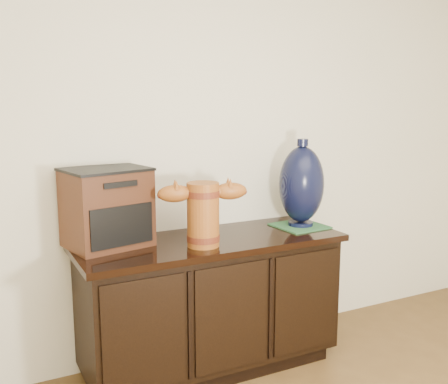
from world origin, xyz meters
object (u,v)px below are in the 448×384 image
terracotta_vessel (203,211)px  lamp_base (302,185)px  tv_radio (107,207)px  sideboard (211,303)px  spray_can (212,221)px

terracotta_vessel → lamp_base: (0.69, 0.11, 0.06)m
terracotta_vessel → tv_radio: bearing=164.9°
sideboard → tv_radio: (-0.53, 0.12, 0.57)m
tv_radio → lamp_base: size_ratio=0.90×
terracotta_vessel → spray_can: (0.14, 0.18, -0.11)m
lamp_base → spray_can: bearing=173.4°
sideboard → spray_can: size_ratio=8.76×
tv_radio → spray_can: 0.59m
lamp_base → sideboard: bearing=-179.5°
terracotta_vessel → lamp_base: bearing=22.0°
tv_radio → lamp_base: bearing=-17.9°
sideboard → spray_can: (0.05, 0.07, 0.45)m
terracotta_vessel → lamp_base: size_ratio=0.92×
lamp_base → spray_can: 0.58m
terracotta_vessel → tv_radio: (-0.44, 0.23, 0.02)m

